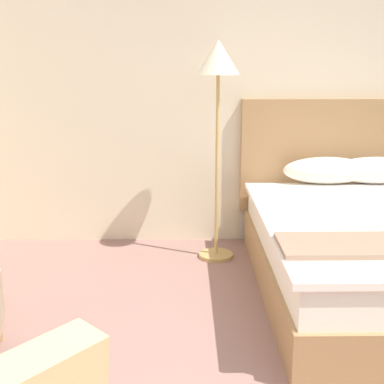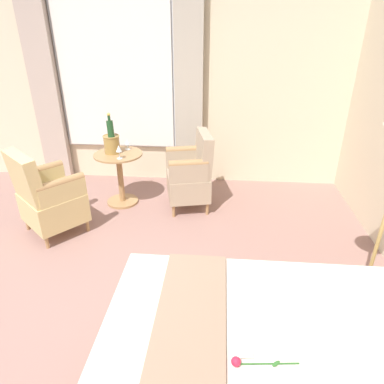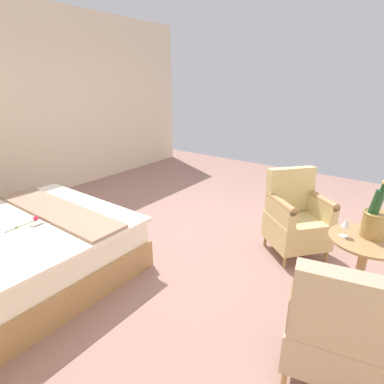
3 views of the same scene
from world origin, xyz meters
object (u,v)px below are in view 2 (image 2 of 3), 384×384
object	(u,v)px
champagne_bucket	(112,141)
wine_glass_near_edge	(127,143)
side_table_round	(120,175)
armchair_by_window	(191,173)
armchair_facing_bed	(48,197)
wine_glass_near_bucket	(119,149)

from	to	relation	value
champagne_bucket	wine_glass_near_edge	world-z (taller)	champagne_bucket
champagne_bucket	wine_glass_near_edge	size ratio (longest dim) A/B	3.84
side_table_round	armchair_by_window	bearing A→B (deg)	89.34
armchair_by_window	armchair_facing_bed	world-z (taller)	armchair_facing_bed
armchair_by_window	side_table_round	bearing A→B (deg)	-90.66
side_table_round	wine_glass_near_bucket	world-z (taller)	wine_glass_near_bucket
champagne_bucket	armchair_facing_bed	distance (m)	0.98
wine_glass_near_bucket	armchair_by_window	size ratio (longest dim) A/B	0.17
champagne_bucket	armchair_facing_bed	bearing A→B (deg)	-33.58
wine_glass_near_bucket	wine_glass_near_edge	distance (m)	0.32
side_table_round	wine_glass_near_bucket	distance (m)	0.43
champagne_bucket	armchair_by_window	bearing A→B (deg)	88.43
side_table_round	armchair_facing_bed	distance (m)	0.93
side_table_round	armchair_by_window	distance (m)	0.88
wine_glass_near_edge	armchair_by_window	world-z (taller)	armchair_by_window
wine_glass_near_bucket	armchair_facing_bed	distance (m)	0.92
wine_glass_near_bucket	armchair_by_window	world-z (taller)	armchair_by_window
side_table_round	armchair_by_window	size ratio (longest dim) A/B	0.71
armchair_by_window	armchair_facing_bed	xyz separation A→B (m)	(0.73, -1.45, -0.02)
side_table_round	wine_glass_near_bucket	size ratio (longest dim) A/B	4.15
champagne_bucket	wine_glass_near_edge	bearing A→B (deg)	133.52
wine_glass_near_bucket	armchair_facing_bed	size ratio (longest dim) A/B	0.17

